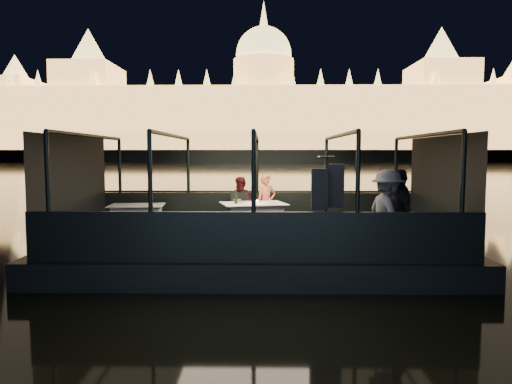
{
  "coord_description": "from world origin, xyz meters",
  "views": [
    {
      "loc": [
        0.18,
        -9.87,
        2.39
      ],
      "look_at": [
        0.0,
        0.4,
        1.55
      ],
      "focal_mm": 32.0,
      "sensor_mm": 36.0,
      "label": 1
    }
  ],
  "objects_px": {
    "chair_port_left": "(239,213)",
    "chair_port_right": "(264,212)",
    "dining_table_central": "(253,219)",
    "dining_table_aft": "(137,217)",
    "wine_bottle": "(236,197)",
    "coat_stand": "(326,209)",
    "passenger_stripe": "(387,212)",
    "passenger_dark": "(399,211)",
    "person_man_maroon": "(242,200)",
    "person_woman_coral": "(266,200)"
  },
  "relations": [
    {
      "from": "dining_table_central",
      "to": "person_woman_coral",
      "type": "xyz_separation_m",
      "value": [
        0.31,
        0.78,
        0.36
      ]
    },
    {
      "from": "chair_port_left",
      "to": "chair_port_right",
      "type": "bearing_deg",
      "value": -3.49
    },
    {
      "from": "chair_port_right",
      "to": "coat_stand",
      "type": "relative_size",
      "value": 0.47
    },
    {
      "from": "chair_port_right",
      "to": "person_man_maroon",
      "type": "bearing_deg",
      "value": 147.36
    },
    {
      "from": "dining_table_aft",
      "to": "passenger_stripe",
      "type": "relative_size",
      "value": 0.79
    },
    {
      "from": "chair_port_right",
      "to": "passenger_dark",
      "type": "relative_size",
      "value": 0.55
    },
    {
      "from": "coat_stand",
      "to": "person_woman_coral",
      "type": "xyz_separation_m",
      "value": [
        -1.07,
        3.07,
        -0.15
      ]
    },
    {
      "from": "coat_stand",
      "to": "person_woman_coral",
      "type": "relative_size",
      "value": 1.36
    },
    {
      "from": "person_woman_coral",
      "to": "wine_bottle",
      "type": "bearing_deg",
      "value": -149.88
    },
    {
      "from": "chair_port_left",
      "to": "chair_port_right",
      "type": "distance_m",
      "value": 0.63
    },
    {
      "from": "chair_port_right",
      "to": "person_man_maroon",
      "type": "height_order",
      "value": "person_man_maroon"
    },
    {
      "from": "passenger_stripe",
      "to": "dining_table_aft",
      "type": "bearing_deg",
      "value": 49.81
    },
    {
      "from": "person_woman_coral",
      "to": "passenger_dark",
      "type": "relative_size",
      "value": 0.86
    },
    {
      "from": "wine_bottle",
      "to": "dining_table_aft",
      "type": "bearing_deg",
      "value": 168.26
    },
    {
      "from": "dining_table_central",
      "to": "person_man_maroon",
      "type": "height_order",
      "value": "person_man_maroon"
    },
    {
      "from": "person_man_maroon",
      "to": "passenger_stripe",
      "type": "distance_m",
      "value": 4.23
    },
    {
      "from": "dining_table_central",
      "to": "chair_port_right",
      "type": "distance_m",
      "value": 0.8
    },
    {
      "from": "chair_port_left",
      "to": "passenger_stripe",
      "type": "distance_m",
      "value": 4.14
    },
    {
      "from": "passenger_stripe",
      "to": "passenger_dark",
      "type": "height_order",
      "value": "passenger_dark"
    },
    {
      "from": "person_woman_coral",
      "to": "passenger_dark",
      "type": "bearing_deg",
      "value": -72.59
    },
    {
      "from": "person_woman_coral",
      "to": "wine_bottle",
      "type": "distance_m",
      "value": 1.19
    },
    {
      "from": "person_man_maroon",
      "to": "wine_bottle",
      "type": "height_order",
      "value": "person_man_maroon"
    },
    {
      "from": "dining_table_aft",
      "to": "person_man_maroon",
      "type": "bearing_deg",
      "value": 13.1
    },
    {
      "from": "chair_port_right",
      "to": "wine_bottle",
      "type": "bearing_deg",
      "value": -141.19
    },
    {
      "from": "dining_table_aft",
      "to": "person_woman_coral",
      "type": "bearing_deg",
      "value": 8.08
    },
    {
      "from": "dining_table_aft",
      "to": "chair_port_left",
      "type": "xyz_separation_m",
      "value": [
        2.45,
        0.38,
        0.06
      ]
    },
    {
      "from": "chair_port_right",
      "to": "person_man_maroon",
      "type": "relative_size",
      "value": 0.68
    },
    {
      "from": "coat_stand",
      "to": "dining_table_central",
      "type": "bearing_deg",
      "value": 121.02
    },
    {
      "from": "person_woman_coral",
      "to": "passenger_stripe",
      "type": "relative_size",
      "value": 0.86
    },
    {
      "from": "chair_port_right",
      "to": "person_woman_coral",
      "type": "distance_m",
      "value": 0.31
    },
    {
      "from": "person_woman_coral",
      "to": "dining_table_central",
      "type": "bearing_deg",
      "value": -135.39
    },
    {
      "from": "person_man_maroon",
      "to": "dining_table_central",
      "type": "bearing_deg",
      "value": -54.51
    },
    {
      "from": "coat_stand",
      "to": "person_woman_coral",
      "type": "height_order",
      "value": "coat_stand"
    },
    {
      "from": "dining_table_central",
      "to": "passenger_stripe",
      "type": "relative_size",
      "value": 0.89
    },
    {
      "from": "dining_table_aft",
      "to": "chair_port_left",
      "type": "relative_size",
      "value": 1.36
    },
    {
      "from": "dining_table_central",
      "to": "passenger_stripe",
      "type": "distance_m",
      "value": 3.39
    },
    {
      "from": "chair_port_left",
      "to": "coat_stand",
      "type": "xyz_separation_m",
      "value": [
        1.76,
        -3.0,
        0.45
      ]
    },
    {
      "from": "chair_port_left",
      "to": "coat_stand",
      "type": "height_order",
      "value": "coat_stand"
    },
    {
      "from": "chair_port_left",
      "to": "passenger_dark",
      "type": "xyz_separation_m",
      "value": [
        3.16,
        -2.78,
        0.4
      ]
    },
    {
      "from": "passenger_dark",
      "to": "chair_port_left",
      "type": "bearing_deg",
      "value": -132.35
    },
    {
      "from": "coat_stand",
      "to": "dining_table_aft",
      "type": "bearing_deg",
      "value": 148.06
    },
    {
      "from": "dining_table_central",
      "to": "chair_port_left",
      "type": "xyz_separation_m",
      "value": [
        -0.38,
        0.71,
        0.06
      ]
    },
    {
      "from": "dining_table_aft",
      "to": "passenger_stripe",
      "type": "height_order",
      "value": "passenger_stripe"
    },
    {
      "from": "dining_table_central",
      "to": "chair_port_left",
      "type": "relative_size",
      "value": 1.53
    },
    {
      "from": "dining_table_central",
      "to": "person_woman_coral",
      "type": "distance_m",
      "value": 0.91
    },
    {
      "from": "wine_bottle",
      "to": "chair_port_right",
      "type": "bearing_deg",
      "value": 55.57
    },
    {
      "from": "wine_bottle",
      "to": "passenger_dark",
      "type": "bearing_deg",
      "value": -30.9
    },
    {
      "from": "chair_port_right",
      "to": "passenger_stripe",
      "type": "xyz_separation_m",
      "value": [
        2.27,
        -2.98,
        0.4
      ]
    },
    {
      "from": "coat_stand",
      "to": "passenger_stripe",
      "type": "bearing_deg",
      "value": 3.23
    },
    {
      "from": "chair_port_right",
      "to": "passenger_dark",
      "type": "bearing_deg",
      "value": -64.9
    }
  ]
}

